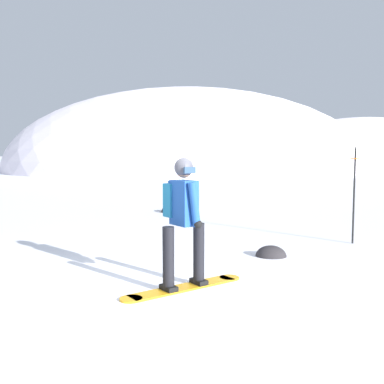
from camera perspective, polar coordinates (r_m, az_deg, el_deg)
The scene contains 7 objects.
ground_plane at distance 6.03m, azimuth -3.75°, elevation -12.10°, with size 300.00×300.00×0.00m, color white.
ridge_peak_main at distance 43.14m, azimuth -0.76°, elevation 2.81°, with size 33.99×30.59×15.34m.
ridge_peak_far at distance 59.41m, azimuth 20.81°, elevation 3.13°, with size 26.56×23.90×11.96m.
snowboarder_main at distance 5.80m, azimuth -1.21°, elevation -3.46°, with size 1.46×1.30×1.71m.
piste_marker_near at distance 9.19m, azimuth 20.02°, elevation 0.52°, with size 0.20×0.20×1.92m.
rock_dark at distance 13.22m, azimuth -2.38°, elevation -2.60°, with size 0.73×0.62×0.51m.
rock_mid at distance 7.85m, azimuth 10.05°, elevation -8.08°, with size 0.53×0.45×0.37m.
Camera 1 is at (0.91, -5.69, 1.79)m, focal length 41.74 mm.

